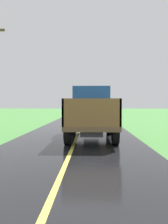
% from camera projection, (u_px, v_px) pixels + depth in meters
% --- Properties ---
extents(banana_truck_near, '(2.38, 5.82, 2.80)m').
position_uv_depth(banana_truck_near, '(91.00, 111.00, 12.35)').
color(banana_truck_near, '#2D2D30').
rests_on(banana_truck_near, road_surface).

